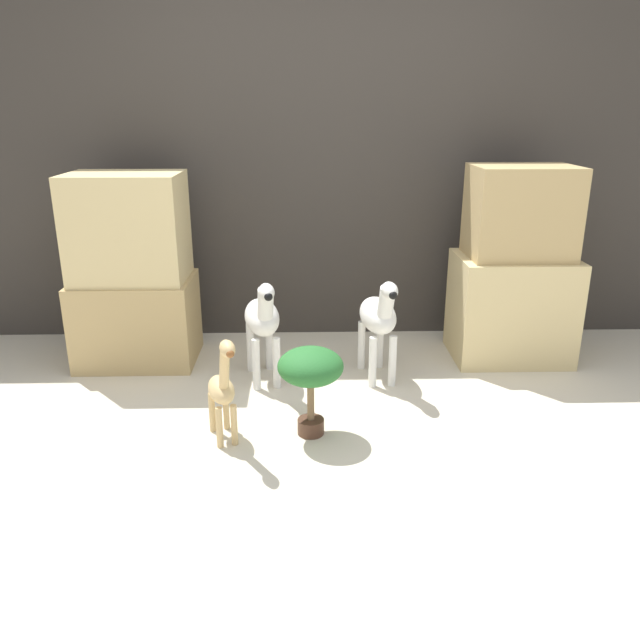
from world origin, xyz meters
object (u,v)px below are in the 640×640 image
object	(u,v)px
potted_palm_front	(311,371)
zebra_left	(263,319)
giraffe_figurine	(223,387)
zebra_right	(379,318)

from	to	relation	value
potted_palm_front	zebra_left	bearing A→B (deg)	112.70
giraffe_figurine	potted_palm_front	size ratio (longest dim) A/B	1.28
zebra_left	giraffe_figurine	world-z (taller)	zebra_left
zebra_right	potted_palm_front	world-z (taller)	zebra_right
zebra_left	giraffe_figurine	size ratio (longest dim) A/B	1.13
zebra_right	potted_palm_front	size ratio (longest dim) A/B	1.44
zebra_left	potted_palm_front	size ratio (longest dim) A/B	1.44
giraffe_figurine	potted_palm_front	bearing A→B (deg)	8.16
zebra_right	giraffe_figurine	world-z (taller)	zebra_right
zebra_left	zebra_right	bearing A→B (deg)	1.24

